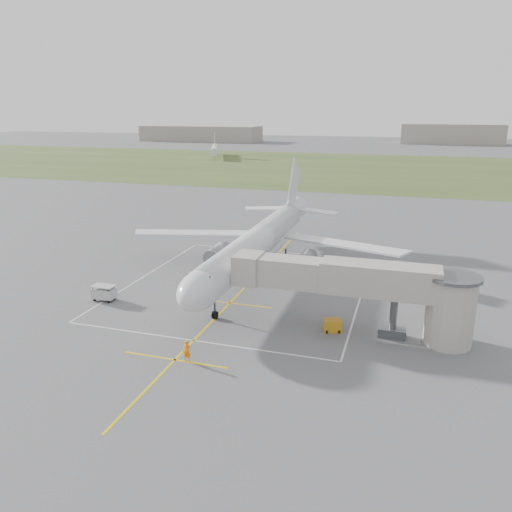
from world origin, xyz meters
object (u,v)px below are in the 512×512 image
(gpu_unit, at_px, (332,325))
(ramp_worker_wing, at_px, (220,257))
(jet_bridge, at_px, (371,288))
(ramp_worker_nose, at_px, (187,351))
(baggage_cart, at_px, (104,293))
(airliner, at_px, (258,242))

(gpu_unit, relative_size, ramp_worker_wing, 1.18)
(jet_bridge, bearing_deg, gpu_unit, -171.09)
(jet_bridge, distance_m, ramp_worker_wing, 28.64)
(gpu_unit, distance_m, ramp_worker_nose, 14.88)
(jet_bridge, distance_m, ramp_worker_nose, 18.30)
(jet_bridge, bearing_deg, ramp_worker_nose, -144.45)
(jet_bridge, relative_size, baggage_cart, 9.08)
(jet_bridge, xyz_separation_m, ramp_worker_nose, (-14.57, -10.41, -3.76))
(airliner, height_order, gpu_unit, airliner)
(ramp_worker_nose, height_order, ramp_worker_wing, ramp_worker_nose)
(gpu_unit, distance_m, ramp_worker_wing, 26.12)
(gpu_unit, bearing_deg, baggage_cart, 159.86)
(jet_bridge, bearing_deg, airliner, 137.81)
(ramp_worker_nose, bearing_deg, baggage_cart, 143.04)
(airliner, bearing_deg, ramp_worker_wing, 154.09)
(airliner, distance_m, ramp_worker_wing, 8.19)
(jet_bridge, height_order, baggage_cart, jet_bridge)
(airliner, distance_m, baggage_cart, 20.32)
(airliner, bearing_deg, gpu_unit, -50.30)
(airliner, xyz_separation_m, ramp_worker_wing, (-6.63, 3.22, -3.55))
(ramp_worker_nose, bearing_deg, gpu_unit, 39.05)
(jet_bridge, bearing_deg, baggage_cart, 179.90)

